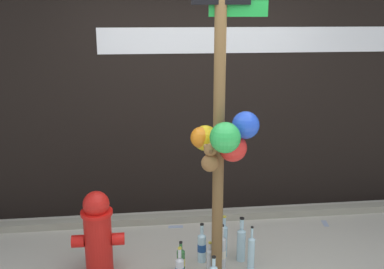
% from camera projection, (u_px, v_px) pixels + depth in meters
% --- Properties ---
extents(building_wall, '(10.00, 0.21, 3.96)m').
position_uv_depth(building_wall, '(192.00, 36.00, 4.78)').
color(building_wall, black).
rests_on(building_wall, ground_plane).
extents(curb_strip, '(8.00, 0.12, 0.08)m').
position_uv_depth(curb_strip, '(196.00, 217.00, 4.92)').
color(curb_strip, gray).
rests_on(curb_strip, ground_plane).
extents(memorial_post, '(0.58, 0.55, 2.64)m').
position_uv_depth(memorial_post, '(222.00, 116.00, 3.52)').
color(memorial_post, brown).
rests_on(memorial_post, ground_plane).
extents(fire_hydrant, '(0.45, 0.28, 0.76)m').
position_uv_depth(fire_hydrant, '(98.00, 232.00, 3.88)').
color(fire_hydrant, red).
rests_on(fire_hydrant, ground_plane).
extents(bottle_0, '(0.08, 0.08, 0.38)m').
position_uv_depth(bottle_0, '(202.00, 247.00, 4.09)').
color(bottle_0, '#B2DBEA').
rests_on(bottle_0, ground_plane).
extents(bottle_1, '(0.08, 0.08, 0.43)m').
position_uv_depth(bottle_1, '(241.00, 243.00, 4.10)').
color(bottle_1, '#B2DBEA').
rests_on(bottle_1, ground_plane).
extents(bottle_2, '(0.06, 0.06, 0.28)m').
position_uv_depth(bottle_2, '(210.00, 259.00, 3.96)').
color(bottle_2, silver).
rests_on(bottle_2, ground_plane).
extents(bottle_3, '(0.08, 0.08, 0.42)m').
position_uv_depth(bottle_3, '(222.00, 251.00, 3.99)').
color(bottle_3, silver).
rests_on(bottle_3, ground_plane).
extents(bottle_4, '(0.08, 0.08, 0.32)m').
position_uv_depth(bottle_4, '(180.00, 268.00, 3.80)').
color(bottle_4, silver).
rests_on(bottle_4, ground_plane).
extents(bottle_5, '(0.07, 0.07, 0.31)m').
position_uv_depth(bottle_5, '(181.00, 261.00, 3.90)').
color(bottle_5, '#337038').
rests_on(bottle_5, ground_plane).
extents(bottle_6, '(0.07, 0.07, 0.41)m').
position_uv_depth(bottle_6, '(224.00, 239.00, 4.17)').
color(bottle_6, '#B2DBEA').
rests_on(bottle_6, ground_plane).
extents(bottle_8, '(0.06, 0.06, 0.42)m').
position_uv_depth(bottle_8, '(251.00, 252.00, 3.96)').
color(bottle_8, '#B2DBEA').
rests_on(bottle_8, ground_plane).
extents(litter_1, '(0.07, 0.15, 0.01)m').
position_uv_depth(litter_1, '(325.00, 223.00, 4.86)').
color(litter_1, '#8C99B2').
rests_on(litter_1, ground_plane).
extents(litter_3, '(0.16, 0.07, 0.01)m').
position_uv_depth(litter_3, '(176.00, 227.00, 4.79)').
color(litter_3, '#8C99B2').
rests_on(litter_3, ground_plane).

